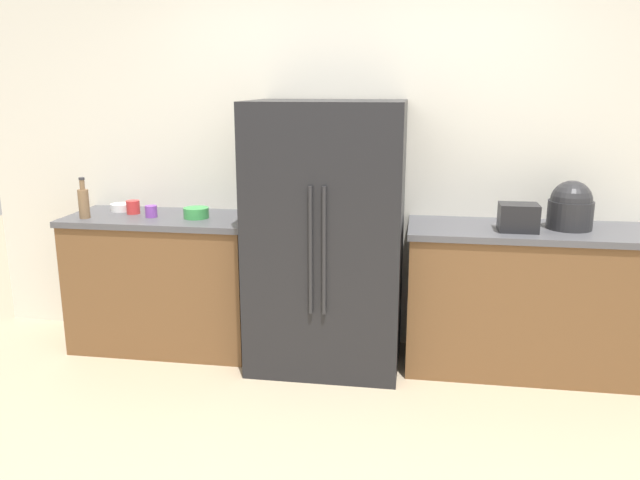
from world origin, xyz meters
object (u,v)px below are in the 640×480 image
rice_cooker (571,207)px  toaster (518,217)px  bottle_a (84,202)px  cup_a (151,211)px  bowl_b (196,213)px  cup_b (133,207)px  bowl_a (121,207)px  refrigerator (327,237)px

rice_cooker → toaster: bearing=-159.9°
bottle_a → cup_a: (0.42, 0.10, -0.07)m
bottle_a → bowl_b: 0.74m
rice_cooker → bottle_a: bearing=-176.7°
rice_cooker → cup_b: bearing=179.8°
toaster → bottle_a: size_ratio=0.84×
cup_a → bowl_a: 0.34m
bottle_a → rice_cooker: bearing=3.3°
rice_cooker → bottle_a: rice_cooker is taller
cup_a → bottle_a: bearing=-166.3°
toaster → cup_b: 2.54m
bottle_a → cup_b: (0.25, 0.19, -0.06)m
toaster → bowl_b: (-2.06, 0.06, -0.05)m
cup_b → bowl_a: 0.15m
rice_cooker → bowl_a: (-2.98, 0.09, -0.11)m
toaster → rice_cooker: size_ratio=0.77×
toaster → bowl_a: 2.67m
bottle_a → cup_b: bottle_a is taller
rice_cooker → bowl_b: bearing=-178.6°
toaster → cup_a: bearing=179.0°
cup_a → cup_b: cup_b is taller
rice_cooker → bowl_b: size_ratio=1.78×
refrigerator → rice_cooker: size_ratio=5.72×
bottle_a → cup_a: bearing=13.7°
cup_a → bowl_a: bearing=150.6°
refrigerator → bottle_a: bearing=-177.5°
refrigerator → cup_b: refrigerator is taller
refrigerator → bowl_b: size_ratio=10.18×
bottle_a → cup_a: size_ratio=3.46×
bowl_a → cup_a: bearing=-29.4°
cup_a → toaster: bearing=-1.0°
bottle_a → bowl_a: size_ratio=1.88×
rice_cooker → cup_a: rice_cooker is taller
toaster → bottle_a: (-2.79, -0.06, 0.02)m
bowl_b → cup_b: bearing=171.8°
toaster → cup_b: toaster is taller
refrigerator → toaster: 1.18m
refrigerator → toaster: (1.17, -0.01, 0.17)m
refrigerator → cup_b: bearing=174.9°
cup_a → cup_b: bearing=152.4°
toaster → bowl_b: size_ratio=1.38×
cup_a → bowl_b: cup_a is taller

